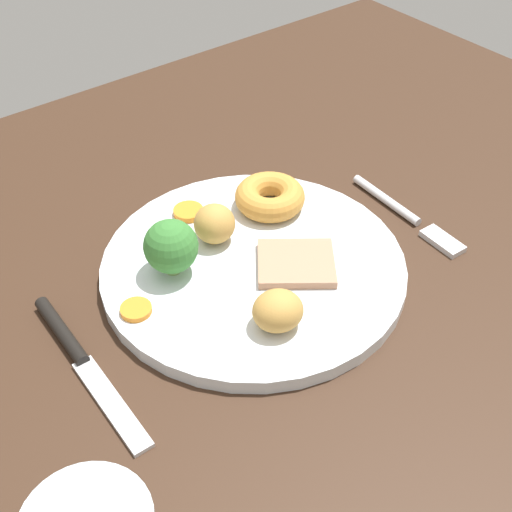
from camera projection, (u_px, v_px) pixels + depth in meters
dining_table at (226, 302)px, 65.19cm from camera, size 120.00×84.00×3.60cm
dinner_plate at (256, 270)px, 64.83cm from camera, size 28.34×28.34×1.40cm
meat_slice_main at (296, 263)px, 63.86cm from camera, size 9.31×9.14×0.80cm
yorkshire_pudding at (270, 197)px, 70.10cm from camera, size 7.11×7.11×2.53cm
roast_potato_left at (275, 312)px, 57.39cm from camera, size 5.30×5.09×3.36cm
roast_potato_right at (215, 224)px, 65.83cm from camera, size 5.67×5.67×3.78cm
carrot_coin_front at (188, 212)px, 69.80cm from camera, size 3.04×3.04×0.62cm
carrot_coin_back at (136, 310)px, 59.61cm from camera, size 2.74×2.74×0.51cm
broccoli_floret at (171, 247)px, 61.75cm from camera, size 4.95×4.95×5.43cm
fork at (408, 216)px, 71.48cm from camera, size 2.22×15.30×0.90cm
knife at (79, 356)px, 57.28cm from camera, size 2.01×18.53×1.20cm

